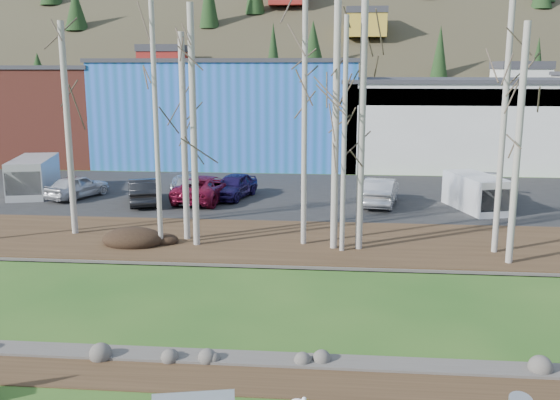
# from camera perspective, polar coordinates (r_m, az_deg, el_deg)

# --- Properties ---
(dirt_strip) EXTENTS (80.00, 1.80, 0.03)m
(dirt_strip) POSITION_cam_1_polar(r_m,az_deg,el_deg) (16.37, -4.71, -15.87)
(dirt_strip) COLOR #382616
(dirt_strip) RESTS_ON ground
(near_bank_rocks) EXTENTS (80.00, 0.80, 0.50)m
(near_bank_rocks) POSITION_cam_1_polar(r_m,az_deg,el_deg) (17.26, -4.12, -14.38)
(near_bank_rocks) COLOR #47423D
(near_bank_rocks) RESTS_ON ground
(river) EXTENTS (80.00, 8.00, 0.90)m
(river) POSITION_cam_1_polar(r_m,az_deg,el_deg) (20.96, -2.28, -9.42)
(river) COLOR black
(river) RESTS_ON ground
(far_bank_rocks) EXTENTS (80.00, 0.80, 0.46)m
(far_bank_rocks) POSITION_cam_1_polar(r_m,az_deg,el_deg) (24.80, -1.04, -5.97)
(far_bank_rocks) COLOR #47423D
(far_bank_rocks) RESTS_ON ground
(far_bank) EXTENTS (80.00, 7.00, 0.15)m
(far_bank) POSITION_cam_1_polar(r_m,az_deg,el_deg) (27.82, -0.31, -3.79)
(far_bank) COLOR #382616
(far_bank) RESTS_ON ground
(parking_lot) EXTENTS (80.00, 14.00, 0.14)m
(parking_lot) POSITION_cam_1_polar(r_m,az_deg,el_deg) (37.99, 1.23, 0.51)
(parking_lot) COLOR black
(parking_lot) RESTS_ON ground
(building_brick) EXTENTS (16.32, 12.24, 7.80)m
(building_brick) POSITION_cam_1_polar(r_m,az_deg,el_deg) (57.77, -22.36, 7.43)
(building_brick) COLOR brown
(building_brick) RESTS_ON ground
(building_blue) EXTENTS (20.40, 12.24, 8.30)m
(building_blue) POSITION_cam_1_polar(r_m,az_deg,el_deg) (51.97, -4.31, 8.14)
(building_blue) COLOR #1C5FA8
(building_blue) RESTS_ON ground
(building_white) EXTENTS (18.36, 12.24, 6.80)m
(building_white) POSITION_cam_1_polar(r_m,az_deg,el_deg) (52.14, 15.75, 6.92)
(building_white) COLOR silver
(building_white) RESTS_ON ground
(dirt_mound) EXTENTS (2.70, 1.90, 0.53)m
(dirt_mound) POSITION_cam_1_polar(r_m,az_deg,el_deg) (27.82, -13.29, -3.40)
(dirt_mound) COLOR black
(dirt_mound) RESTS_ON far_bank
(birch_0) EXTENTS (0.28, 0.28, 9.50)m
(birch_0) POSITION_cam_1_polar(r_m,az_deg,el_deg) (29.61, -18.81, 6.04)
(birch_0) COLOR #B4ADA3
(birch_0) RESTS_ON far_bank
(birch_2) EXTENTS (0.28, 0.28, 8.98)m
(birch_2) POSITION_cam_1_polar(r_m,az_deg,el_deg) (27.46, -8.75, 5.58)
(birch_2) COLOR #B4ADA3
(birch_2) RESTS_ON far_bank
(birch_3) EXTENTS (0.21, 0.21, 10.91)m
(birch_3) POSITION_cam_1_polar(r_m,az_deg,el_deg) (26.53, -11.28, 7.36)
(birch_3) COLOR #B4ADA3
(birch_3) RESTS_ON far_bank
(birch_4) EXTENTS (0.28, 0.28, 10.07)m
(birch_4) POSITION_cam_1_polar(r_m,az_deg,el_deg) (26.39, -7.91, 6.54)
(birch_4) COLOR #B4ADA3
(birch_4) RESTS_ON far_bank
(birch_5) EXTENTS (0.23, 0.23, 10.22)m
(birch_5) POSITION_cam_1_polar(r_m,az_deg,el_deg) (26.28, 2.24, 6.78)
(birch_5) COLOR #B4ADA3
(birch_5) RESTS_ON far_bank
(birch_6) EXTENTS (0.20, 0.20, 9.52)m
(birch_6) POSITION_cam_1_polar(r_m,az_deg,el_deg) (25.40, 5.90, 5.75)
(birch_6) COLOR #B4ADA3
(birch_6) RESTS_ON far_bank
(birch_7) EXTENTS (0.29, 0.29, 10.30)m
(birch_7) POSITION_cam_1_polar(r_m,az_deg,el_deg) (25.73, 7.49, 6.67)
(birch_7) COLOR #B4ADA3
(birch_7) RESTS_ON far_bank
(birch_8) EXTENTS (0.26, 0.26, 9.18)m
(birch_8) POSITION_cam_1_polar(r_m,az_deg,el_deg) (25.30, 20.92, 4.60)
(birch_8) COLOR #B4ADA3
(birch_8) RESTS_ON far_bank
(birch_9) EXTENTS (0.24, 0.24, 11.92)m
(birch_9) POSITION_cam_1_polar(r_m,az_deg,el_deg) (26.52, 19.86, 7.97)
(birch_9) COLOR #B4ADA3
(birch_9) RESTS_ON far_bank
(birch_10) EXTENTS (0.29, 0.29, 10.30)m
(birch_10) POSITION_cam_1_polar(r_m,az_deg,el_deg) (25.71, 5.12, 6.72)
(birch_10) COLOR #B4ADA3
(birch_10) RESTS_ON far_bank
(car_0) EXTENTS (3.04, 4.37, 1.38)m
(car_0) POSITION_cam_1_polar(r_m,az_deg,el_deg) (38.41, -18.03, 1.20)
(car_0) COLOR silver
(car_0) RESTS_ON parking_lot
(car_1) EXTENTS (2.91, 4.60, 1.43)m
(car_1) POSITION_cam_1_polar(r_m,az_deg,el_deg) (35.90, -12.47, 0.82)
(car_1) COLOR black
(car_1) RESTS_ON parking_lot
(car_2) EXTENTS (3.32, 5.69, 1.49)m
(car_2) POSITION_cam_1_polar(r_m,az_deg,el_deg) (35.96, -6.80, 1.09)
(car_2) COLOR maroon
(car_2) RESTS_ON parking_lot
(car_3) EXTENTS (3.35, 4.95, 1.33)m
(car_3) POSITION_cam_1_polar(r_m,az_deg,el_deg) (36.53, -8.40, 1.09)
(car_3) COLOR #979B9F
(car_3) RESTS_ON parking_lot
(car_4) EXTENTS (2.67, 4.49, 1.43)m
(car_4) POSITION_cam_1_polar(r_m,az_deg,el_deg) (36.62, -4.26, 1.30)
(car_4) COLOR #1D1347
(car_4) RESTS_ON parking_lot
(car_5) EXTENTS (2.39, 4.83, 1.52)m
(car_5) POSITION_cam_1_polar(r_m,az_deg,el_deg) (35.14, 9.17, 0.79)
(car_5) COLOR #B5B5B7
(car_5) RESTS_ON parking_lot
(car_6) EXTENTS (2.85, 5.35, 1.47)m
(car_6) POSITION_cam_1_polar(r_m,az_deg,el_deg) (36.76, 18.31, 0.79)
(car_6) COLOR silver
(car_6) RESTS_ON parking_lot
(van_white) EXTENTS (2.96, 4.60, 1.87)m
(van_white) POSITION_cam_1_polar(r_m,az_deg,el_deg) (34.95, 17.58, 0.60)
(van_white) COLOR white
(van_white) RESTS_ON parking_lot
(van_grey) EXTENTS (3.18, 5.34, 2.19)m
(van_grey) POSITION_cam_1_polar(r_m,az_deg,el_deg) (40.23, -21.67, 1.99)
(van_grey) COLOR #AFB2B4
(van_grey) RESTS_ON parking_lot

